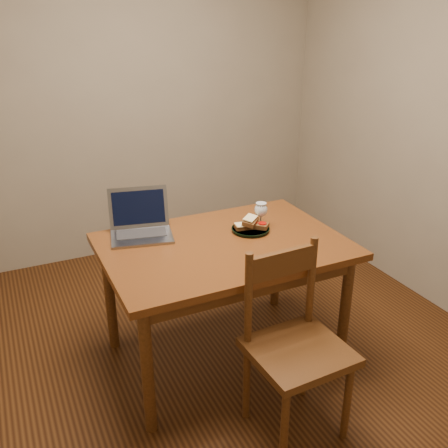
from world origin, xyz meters
name	(u,v)px	position (x,y,z in m)	size (l,w,h in m)	color
floor	(216,349)	(0.00, 0.00, -0.01)	(3.20, 3.20, 0.02)	black
back_wall	(129,95)	(0.00, 1.61, 1.30)	(3.20, 0.02, 2.60)	gray
right_wall	(444,113)	(1.61, 0.00, 1.30)	(0.02, 3.20, 2.60)	gray
table	(224,257)	(0.02, -0.08, 0.65)	(1.30, 0.90, 0.74)	#4B270C
chair	(296,338)	(0.09, -0.70, 0.51)	(0.45, 0.43, 0.47)	#38200B
plate	(251,229)	(0.23, 0.00, 0.75)	(0.22, 0.22, 0.02)	black
sandwich_cheese	(244,226)	(0.19, 0.02, 0.77)	(0.10, 0.06, 0.03)	#381E0C
sandwich_tomato	(258,224)	(0.27, -0.01, 0.78)	(0.12, 0.07, 0.04)	#381E0C
sandwich_top	(250,221)	(0.23, 0.01, 0.80)	(0.12, 0.07, 0.04)	#381E0C
milk_glass	(261,215)	(0.31, 0.04, 0.81)	(0.08, 0.08, 0.15)	white
laptop	(140,223)	(-0.35, 0.25, 0.80)	(0.39, 0.37, 0.24)	slate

